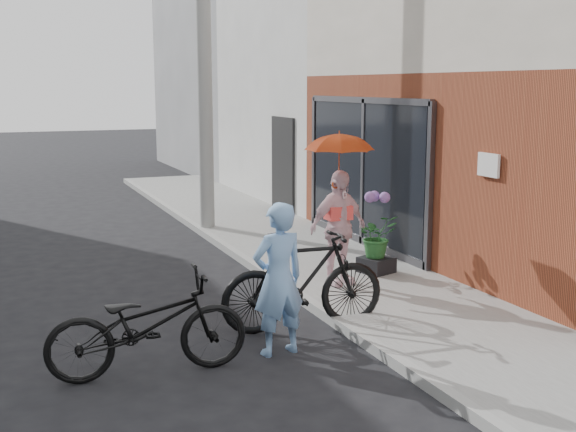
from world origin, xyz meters
TOP-DOWN VIEW (x-y plane):
  - ground at (0.00, 0.00)m, footprint 80.00×80.00m
  - sidewalk at (2.10, 2.00)m, footprint 2.20×24.00m
  - curb at (0.94, 2.00)m, footprint 0.12×24.00m
  - plaster_building at (7.20, 9.00)m, footprint 8.00×6.00m
  - east_building_far at (7.20, 16.00)m, footprint 8.00×8.00m
  - utility_pole at (1.10, 6.00)m, footprint 0.28×0.28m
  - officer at (-0.02, -0.49)m, footprint 0.65×0.47m
  - bike_left at (-1.42, -0.54)m, footprint 2.01×0.82m
  - bike_right at (0.54, 0.12)m, footprint 2.00×0.73m
  - kimono_woman at (1.60, 1.35)m, footprint 0.99×0.58m
  - parasol at (1.60, 1.35)m, footprint 0.88×0.88m
  - planter at (2.40, 1.69)m, footprint 0.54×0.54m
  - potted_plant at (2.40, 1.69)m, footprint 0.57×0.50m

SIDE VIEW (x-z plane):
  - ground at x=0.00m, z-range 0.00..0.00m
  - sidewalk at x=2.10m, z-range 0.00..0.12m
  - curb at x=0.94m, z-range 0.00..0.12m
  - planter at x=2.40m, z-range 0.12..0.34m
  - bike_left at x=-1.42m, z-range 0.00..1.03m
  - bike_right at x=0.54m, z-range 0.00..1.18m
  - potted_plant at x=2.40m, z-range 0.34..0.98m
  - officer at x=-0.02m, z-range 0.00..1.64m
  - kimono_woman at x=1.60m, z-range 0.12..1.70m
  - parasol at x=1.60m, z-range 1.70..2.48m
  - plaster_building at x=7.20m, z-range 0.00..7.00m
  - east_building_far at x=7.20m, z-range 0.00..7.00m
  - utility_pole at x=1.10m, z-range 0.00..7.00m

